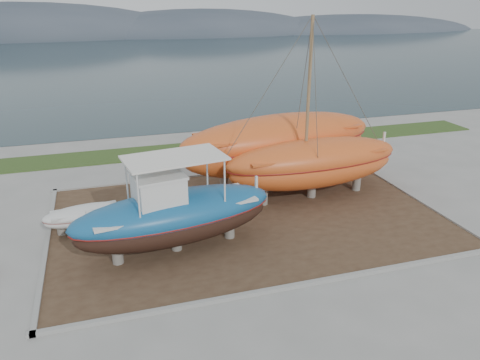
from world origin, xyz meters
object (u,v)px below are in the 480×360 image
object	(u,v)px
white_dinghy	(86,218)
orange_sailboat	(316,112)
blue_caique	(174,205)
orange_bare_hull	(279,151)

from	to	relation	value
white_dinghy	orange_sailboat	bearing A→B (deg)	-6.06
white_dinghy	blue_caique	bearing A→B (deg)	-48.20
blue_caique	orange_sailboat	distance (m)	8.89
blue_caique	orange_bare_hull	distance (m)	8.94
orange_sailboat	orange_bare_hull	size ratio (longest dim) A/B	0.82
orange_sailboat	orange_bare_hull	distance (m)	3.67
white_dinghy	orange_bare_hull	bearing A→B (deg)	6.65
orange_sailboat	orange_bare_hull	xyz separation A→B (m)	(-0.97, 2.34, -2.65)
white_dinghy	orange_bare_hull	distance (m)	10.86
blue_caique	white_dinghy	bearing A→B (deg)	130.79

